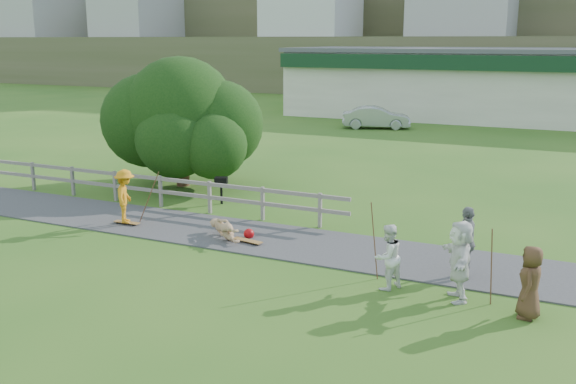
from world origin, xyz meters
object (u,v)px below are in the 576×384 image
(spectator_c, at_px, (530,282))
(bbq, at_px, (221,191))
(skater_fallen, at_px, (225,229))
(spectator_a, at_px, (388,257))
(tree, at_px, (181,136))
(skater_rider, at_px, (125,199))
(spectator_b, at_px, (467,242))
(spectator_d, at_px, (460,261))
(car_silver, at_px, (376,117))

(spectator_c, distance_m, bbq, 12.14)
(bbq, bearing_deg, skater_fallen, -79.63)
(spectator_a, relative_size, tree, 0.22)
(skater_rider, bearing_deg, skater_fallen, -118.95)
(tree, relative_size, bbq, 7.33)
(skater_rider, bearing_deg, tree, -13.58)
(skater_fallen, xyz_separation_m, spectator_b, (6.91, -0.12, 0.59))
(spectator_c, height_order, spectator_d, spectator_d)
(car_silver, xyz_separation_m, tree, (-1.87, -19.58, 1.26))
(skater_fallen, height_order, spectator_a, spectator_a)
(skater_rider, distance_m, spectator_b, 10.46)
(spectator_a, bearing_deg, skater_rider, -71.83)
(spectator_a, distance_m, bbq, 9.26)
(spectator_a, height_order, tree, tree)
(skater_fallen, bearing_deg, bbq, 70.57)
(skater_rider, height_order, skater_fallen, skater_rider)
(spectator_a, distance_m, car_silver, 28.09)
(spectator_d, height_order, tree, tree)
(skater_fallen, relative_size, spectator_d, 0.91)
(tree, bearing_deg, spectator_c, -28.53)
(tree, bearing_deg, skater_rider, -73.70)
(skater_rider, xyz_separation_m, skater_fallen, (3.55, 0.06, -0.54))
(spectator_c, bearing_deg, bbq, -116.91)
(spectator_b, relative_size, spectator_c, 1.14)
(spectator_b, bearing_deg, spectator_d, -2.66)
(skater_rider, distance_m, spectator_a, 9.09)
(bbq, bearing_deg, spectator_a, -56.41)
(spectator_a, height_order, spectator_b, spectator_b)
(spectator_c, bearing_deg, skater_fallen, -102.86)
(spectator_c, relative_size, car_silver, 0.36)
(car_silver, height_order, bbq, car_silver)
(skater_rider, relative_size, spectator_d, 0.91)
(bbq, bearing_deg, spectator_b, -43.78)
(car_silver, distance_m, bbq, 21.50)
(spectator_a, bearing_deg, tree, -95.57)
(spectator_b, bearing_deg, spectator_a, -50.86)
(skater_rider, height_order, spectator_b, spectator_b)
(skater_rider, height_order, tree, tree)
(spectator_a, height_order, bbq, spectator_a)
(spectator_c, height_order, car_silver, spectator_c)
(spectator_c, bearing_deg, skater_rider, -98.80)
(skater_rider, bearing_deg, bbq, -49.79)
(skater_rider, xyz_separation_m, tree, (-1.61, 5.51, 1.14))
(car_silver, bearing_deg, skater_rider, 161.46)
(spectator_d, height_order, car_silver, spectator_d)
(spectator_b, xyz_separation_m, spectator_d, (0.11, -1.52, 0.03))
(car_silver, height_order, tree, tree)
(spectator_b, xyz_separation_m, tree, (-12.07, 5.57, 1.09))
(tree, bearing_deg, spectator_a, -34.08)
(spectator_b, height_order, car_silver, spectator_b)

